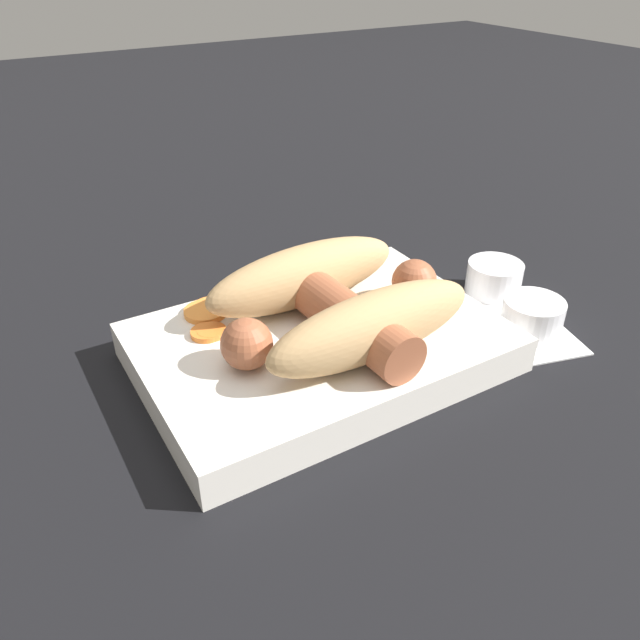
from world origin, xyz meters
TOP-DOWN VIEW (x-y plane):
  - ground_plane at (0.00, 0.00)m, footprint 3.00×3.00m
  - food_tray at (0.00, 0.00)m, footprint 0.26×0.18m
  - bread_roll at (0.01, -0.00)m, footprint 0.17×0.14m
  - sausage at (0.01, -0.01)m, footprint 0.18×0.15m
  - pickled_veggies at (-0.06, 0.06)m, footprint 0.05×0.07m
  - napkin at (0.15, -0.03)m, footprint 0.13×0.13m
  - condiment_cup_near at (0.17, -0.05)m, footprint 0.05×0.05m
  - condiment_cup_far at (0.19, 0.01)m, footprint 0.05×0.05m

SIDE VIEW (x-z plane):
  - ground_plane at x=0.00m, z-range 0.00..0.00m
  - napkin at x=0.15m, z-range 0.00..0.00m
  - condiment_cup_near at x=0.17m, z-range 0.00..0.03m
  - condiment_cup_far at x=0.19m, z-range 0.00..0.03m
  - food_tray at x=0.00m, z-range 0.00..0.03m
  - pickled_veggies at x=-0.06m, z-range 0.03..0.03m
  - sausage at x=0.01m, z-range 0.03..0.06m
  - bread_roll at x=0.01m, z-range 0.03..0.08m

